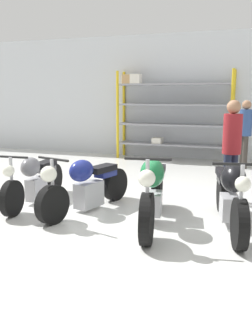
% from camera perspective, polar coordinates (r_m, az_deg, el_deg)
% --- Properties ---
extents(ground_plane, '(30.00, 30.00, 0.00)m').
position_cam_1_polar(ground_plane, '(5.87, -1.31, -7.44)').
color(ground_plane, silver).
extents(back_wall, '(30.00, 0.08, 3.60)m').
position_cam_1_polar(back_wall, '(11.21, 9.45, 10.65)').
color(back_wall, silver).
rests_on(back_wall, ground_plane).
extents(shelving_rack, '(3.32, 0.63, 2.54)m').
position_cam_1_polar(shelving_rack, '(10.95, 6.35, 8.61)').
color(shelving_rack, gold).
rests_on(shelving_rack, ground_plane).
extents(motorcycle_grey, '(0.56, 2.03, 0.95)m').
position_cam_1_polar(motorcycle_grey, '(6.65, -13.75, -1.73)').
color(motorcycle_grey, black).
rests_on(motorcycle_grey, ground_plane).
extents(motorcycle_blue, '(0.83, 2.08, 0.98)m').
position_cam_1_polar(motorcycle_blue, '(6.07, -6.15, -2.66)').
color(motorcycle_blue, black).
rests_on(motorcycle_blue, ground_plane).
extents(motorcycle_green, '(0.67, 2.19, 1.11)m').
position_cam_1_polar(motorcycle_green, '(5.39, 4.09, -3.44)').
color(motorcycle_green, black).
rests_on(motorcycle_green, ground_plane).
extents(motorcycle_black, '(0.80, 2.14, 1.07)m').
position_cam_1_polar(motorcycle_black, '(5.46, 15.67, -3.84)').
color(motorcycle_black, black).
rests_on(motorcycle_black, ground_plane).
extents(person_browsing, '(0.45, 0.45, 1.78)m').
position_cam_1_polar(person_browsing, '(6.70, 15.83, 3.74)').
color(person_browsing, '#1E2338').
rests_on(person_browsing, ground_plane).
extents(person_near_rack, '(0.41, 0.41, 1.73)m').
position_cam_1_polar(person_near_rack, '(10.01, 17.71, 5.75)').
color(person_near_rack, '#38332D').
rests_on(person_near_rack, ground_plane).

